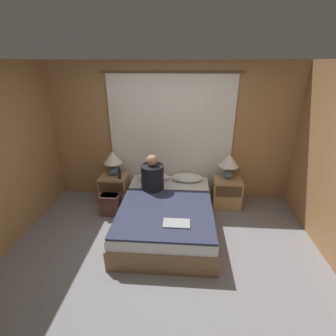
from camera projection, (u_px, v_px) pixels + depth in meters
The scene contains 15 objects.
ground_plane at pixel (163, 257), 3.35m from camera, with size 16.00×16.00×0.00m, color gray.
wall_back at pixel (171, 134), 4.44m from camera, with size 4.53×0.06×2.50m.
curtain_panel at pixel (171, 140), 4.42m from camera, with size 2.40×0.02×2.32m.
bed at pixel (167, 215), 3.85m from camera, with size 1.42×1.94×0.47m.
nightstand_left at pixel (115, 189), 4.56m from camera, with size 0.50×0.40×0.54m.
nightstand_right at pixel (226, 193), 4.43m from camera, with size 0.50×0.40×0.54m.
lamp_left at pixel (113, 160), 4.40m from camera, with size 0.34×0.34×0.45m.
lamp_right at pixel (229, 163), 4.26m from camera, with size 0.34×0.34×0.45m.
pillow_left at pixel (153, 177), 4.46m from camera, with size 0.57×0.32×0.12m.
pillow_right at pixel (187, 178), 4.42m from camera, with size 0.57×0.32×0.12m.
blanket_on_bed at pixel (165, 212), 3.48m from camera, with size 1.36×1.29×0.03m.
person_left_in_bed at pixel (152, 176), 4.03m from camera, with size 0.38×0.38×0.62m.
beer_bottle_on_left_stand at pixel (119, 174), 4.33m from camera, with size 0.06×0.06×0.23m.
laptop_on_bed at pixel (176, 223), 3.20m from camera, with size 0.36×0.20×0.02m.
backpack_on_floor at pixel (110, 203), 4.20m from camera, with size 0.32×0.23×0.39m.
Camera 1 is at (0.25, -2.57, 2.46)m, focal length 26.00 mm.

